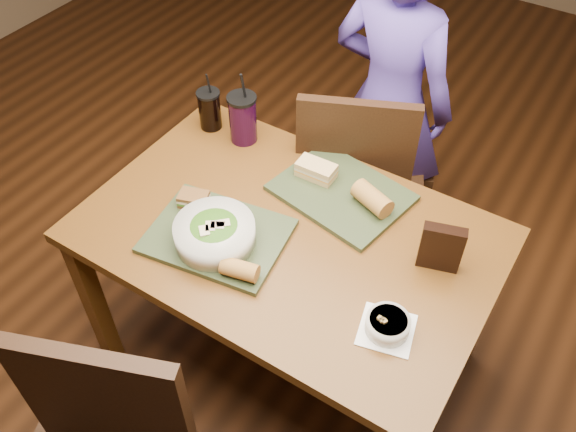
% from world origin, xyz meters
% --- Properties ---
extents(ground, '(6.00, 6.00, 0.00)m').
position_xyz_m(ground, '(0.00, 0.00, 0.00)').
color(ground, '#381C0B').
rests_on(ground, ground).
extents(dining_table, '(1.30, 0.85, 0.75)m').
position_xyz_m(dining_table, '(0.00, 0.00, 0.66)').
color(dining_table, '#593511').
rests_on(dining_table, ground).
extents(chair_far, '(0.56, 0.58, 0.98)m').
position_xyz_m(chair_far, '(0.00, 0.55, 0.55)').
color(chair_far, black).
rests_on(chair_far, ground).
extents(diner, '(0.55, 0.38, 1.45)m').
position_xyz_m(diner, '(-0.04, 0.83, 0.73)').
color(diner, '#513BA2').
rests_on(diner, ground).
extents(tray_near, '(0.46, 0.38, 0.02)m').
position_xyz_m(tray_near, '(-0.17, -0.14, 0.76)').
color(tray_near, '#2C371F').
rests_on(tray_near, dining_table).
extents(tray_far, '(0.47, 0.39, 0.02)m').
position_xyz_m(tray_far, '(0.06, 0.24, 0.76)').
color(tray_far, '#2C371F').
rests_on(tray_far, dining_table).
extents(salad_bowl, '(0.25, 0.25, 0.08)m').
position_xyz_m(salad_bowl, '(-0.16, -0.17, 0.81)').
color(salad_bowl, silver).
rests_on(salad_bowl, tray_near).
extents(soup_bowl, '(0.18, 0.18, 0.06)m').
position_xyz_m(soup_bowl, '(0.43, -0.17, 0.78)').
color(soup_bowl, white).
rests_on(soup_bowl, dining_table).
extents(sandwich_near, '(0.11, 0.09, 0.04)m').
position_xyz_m(sandwich_near, '(-0.31, -0.08, 0.79)').
color(sandwich_near, '#593819').
rests_on(sandwich_near, tray_near).
extents(sandwich_far, '(0.13, 0.08, 0.05)m').
position_xyz_m(sandwich_far, '(-0.05, 0.25, 0.79)').
color(sandwich_far, tan).
rests_on(sandwich_far, tray_far).
extents(baguette_near, '(0.12, 0.08, 0.06)m').
position_xyz_m(baguette_near, '(-0.02, -0.24, 0.80)').
color(baguette_near, '#AD7533').
rests_on(baguette_near, tray_near).
extents(baguette_far, '(0.15, 0.11, 0.07)m').
position_xyz_m(baguette_far, '(0.18, 0.23, 0.80)').
color(baguette_far, '#AD7533').
rests_on(baguette_far, tray_far).
extents(cup_cola, '(0.09, 0.09, 0.24)m').
position_xyz_m(cup_cola, '(-0.53, 0.30, 0.83)').
color(cup_cola, black).
rests_on(cup_cola, dining_table).
extents(cup_berry, '(0.11, 0.11, 0.29)m').
position_xyz_m(cup_berry, '(-0.39, 0.30, 0.84)').
color(cup_berry, black).
rests_on(cup_berry, dining_table).
extents(chip_bag, '(0.13, 0.07, 0.16)m').
position_xyz_m(chip_bag, '(0.45, 0.12, 0.83)').
color(chip_bag, black).
rests_on(chip_bag, dining_table).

